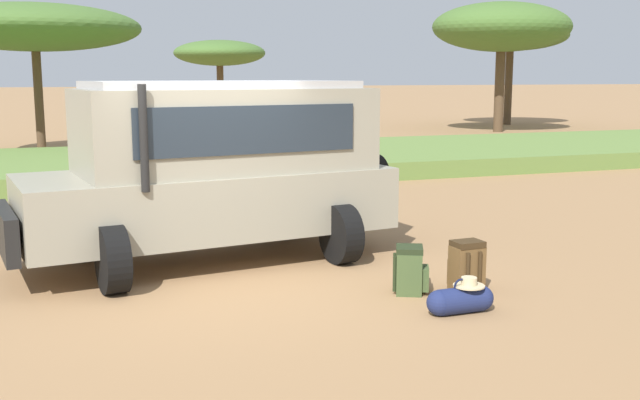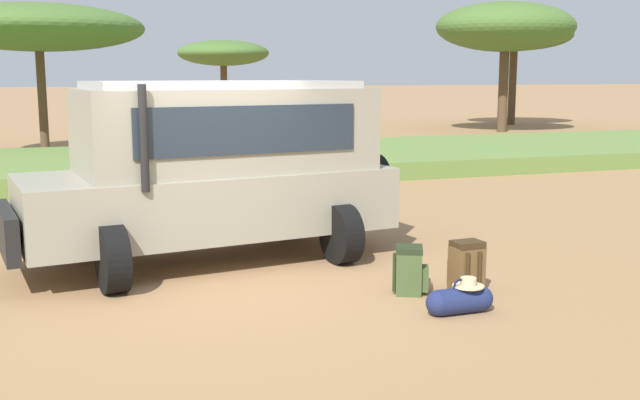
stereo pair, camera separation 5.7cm
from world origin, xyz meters
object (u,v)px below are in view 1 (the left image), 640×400
(safari_vehicle, at_px, (216,166))
(backpack_cluster_center, at_px, (466,267))
(duffel_bag_low_black_case, at_px, (461,299))
(acacia_tree_far_left, at_px, (34,28))
(acacia_tree_centre_back, at_px, (502,28))
(acacia_tree_right_mid, at_px, (511,36))
(acacia_tree_left_mid, at_px, (220,54))
(backpack_beside_front_wheel, at_px, (410,270))

(safari_vehicle, height_order, backpack_cluster_center, safari_vehicle)
(duffel_bag_low_black_case, bearing_deg, acacia_tree_far_left, 103.42)
(acacia_tree_far_left, relative_size, acacia_tree_centre_back, 1.04)
(acacia_tree_centre_back, relative_size, acacia_tree_right_mid, 1.04)
(acacia_tree_far_left, bearing_deg, acacia_tree_left_mid, 54.36)
(backpack_beside_front_wheel, height_order, backpack_cluster_center, backpack_cluster_center)
(safari_vehicle, bearing_deg, acacia_tree_centre_back, 48.65)
(duffel_bag_low_black_case, height_order, acacia_tree_centre_back, acacia_tree_centre_back)
(safari_vehicle, relative_size, acacia_tree_right_mid, 0.91)
(acacia_tree_right_mid, bearing_deg, duffel_bag_low_black_case, -124.30)
(acacia_tree_far_left, xyz_separation_m, acacia_tree_right_mid, (22.33, 7.87, 0.52))
(duffel_bag_low_black_case, xyz_separation_m, acacia_tree_far_left, (-4.40, 18.42, 3.80))
(acacia_tree_centre_back, bearing_deg, backpack_cluster_center, -123.60)
(duffel_bag_low_black_case, xyz_separation_m, acacia_tree_right_mid, (17.93, 26.29, 4.32))
(backpack_cluster_center, xyz_separation_m, acacia_tree_far_left, (-4.87, 17.72, 3.66))
(acacia_tree_left_mid, bearing_deg, acacia_tree_far_left, -125.64)
(backpack_cluster_center, bearing_deg, acacia_tree_left_mid, 83.46)
(backpack_cluster_center, height_order, acacia_tree_right_mid, acacia_tree_right_mid)
(backpack_cluster_center, distance_m, duffel_bag_low_black_case, 0.86)
(acacia_tree_left_mid, xyz_separation_m, acacia_tree_centre_back, (10.94, -7.67, 1.02))
(acacia_tree_centre_back, bearing_deg, backpack_beside_front_wheel, -124.98)
(safari_vehicle, height_order, acacia_tree_centre_back, acacia_tree_centre_back)
(duffel_bag_low_black_case, xyz_separation_m, acacia_tree_left_mid, (3.82, 29.88, 3.40))
(safari_vehicle, height_order, backpack_beside_front_wheel, safari_vehicle)
(acacia_tree_left_mid, height_order, acacia_tree_centre_back, acacia_tree_centre_back)
(backpack_cluster_center, height_order, duffel_bag_low_black_case, backpack_cluster_center)
(acacia_tree_far_left, bearing_deg, backpack_cluster_center, -74.62)
(backpack_cluster_center, distance_m, acacia_tree_centre_back, 26.16)
(acacia_tree_right_mid, bearing_deg, acacia_tree_left_mid, 165.72)
(safari_vehicle, distance_m, acacia_tree_centre_back, 25.52)
(backpack_cluster_center, height_order, acacia_tree_centre_back, acacia_tree_centre_back)
(duffel_bag_low_black_case, distance_m, acacia_tree_centre_back, 27.03)
(backpack_beside_front_wheel, distance_m, duffel_bag_low_black_case, 0.89)
(acacia_tree_far_left, xyz_separation_m, acacia_tree_left_mid, (8.22, 11.46, -0.40))
(acacia_tree_centre_back, bearing_deg, duffel_bag_low_black_case, -123.61)
(acacia_tree_centre_back, height_order, acacia_tree_right_mid, acacia_tree_centre_back)
(acacia_tree_centre_back, xyz_separation_m, acacia_tree_right_mid, (3.17, 4.08, -0.10))
(acacia_tree_left_mid, bearing_deg, duffel_bag_low_black_case, -97.29)
(acacia_tree_centre_back, bearing_deg, safari_vehicle, -131.35)
(safari_vehicle, bearing_deg, acacia_tree_right_mid, 49.24)
(backpack_cluster_center, bearing_deg, backpack_beside_front_wheel, 166.60)
(safari_vehicle, xyz_separation_m, acacia_tree_centre_back, (16.72, 19.00, 3.27))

